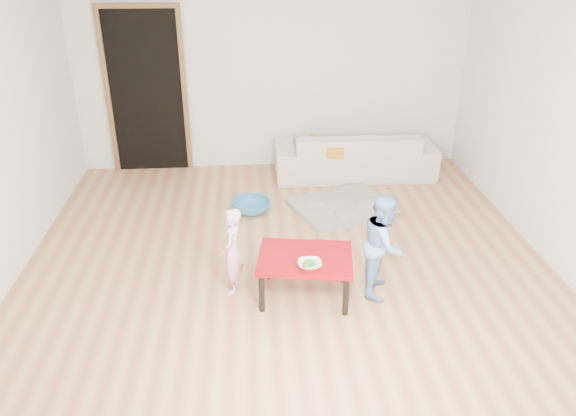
{
  "coord_description": "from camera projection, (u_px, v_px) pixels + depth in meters",
  "views": [
    {
      "loc": [
        -0.34,
        -4.67,
        2.86
      ],
      "look_at": [
        0.0,
        -0.2,
        0.65
      ],
      "focal_mm": 35.0,
      "sensor_mm": 36.0,
      "label": 1
    }
  ],
  "objects": [
    {
      "name": "cushion",
      "position": [
        326.0,
        147.0,
        6.99
      ],
      "size": [
        0.61,
        0.57,
        0.13
      ],
      "primitive_type": "cube",
      "rotation": [
        0.0,
        0.0,
        -0.32
      ],
      "color": "orange",
      "rests_on": "sofa"
    },
    {
      "name": "floor",
      "position": [
        286.0,
        259.0,
        5.47
      ],
      "size": [
        5.0,
        5.0,
        0.01
      ],
      "primitive_type": "cube",
      "color": "#A16645",
      "rests_on": "ground"
    },
    {
      "name": "sofa",
      "position": [
        354.0,
        153.0,
        7.24
      ],
      "size": [
        2.05,
        0.82,
        0.59
      ],
      "primitive_type": "imported",
      "rotation": [
        0.0,
        0.0,
        3.13
      ],
      "color": "beige",
      "rests_on": "floor"
    },
    {
      "name": "child_pink",
      "position": [
        232.0,
        251.0,
        4.82
      ],
      "size": [
        0.23,
        0.31,
        0.79
      ],
      "primitive_type": "imported",
      "rotation": [
        0.0,
        0.0,
        -1.71
      ],
      "color": "pink",
      "rests_on": "floor"
    },
    {
      "name": "broccoli",
      "position": [
        310.0,
        264.0,
        4.58
      ],
      "size": [
        0.12,
        0.12,
        0.06
      ],
      "primitive_type": null,
      "color": "#2D5919",
      "rests_on": "red_table"
    },
    {
      "name": "child_blue",
      "position": [
        384.0,
        244.0,
        4.79
      ],
      "size": [
        0.48,
        0.54,
        0.93
      ],
      "primitive_type": "imported",
      "rotation": [
        0.0,
        0.0,
        1.24
      ],
      "color": "#5A88D1",
      "rests_on": "floor"
    },
    {
      "name": "bowl",
      "position": [
        310.0,
        265.0,
        4.58
      ],
      "size": [
        0.19,
        0.19,
        0.05
      ],
      "primitive_type": "imported",
      "color": "white",
      "rests_on": "red_table"
    },
    {
      "name": "right_wall",
      "position": [
        562.0,
        125.0,
        5.06
      ],
      "size": [
        0.02,
        5.0,
        2.6
      ],
      "primitive_type": "cube",
      "color": "white",
      "rests_on": "floor"
    },
    {
      "name": "red_table",
      "position": [
        305.0,
        276.0,
        4.83
      ],
      "size": [
        0.87,
        0.71,
        0.4
      ],
      "primitive_type": null,
      "rotation": [
        0.0,
        0.0,
        -0.15
      ],
      "color": "maroon",
      "rests_on": "floor"
    },
    {
      "name": "basin",
      "position": [
        251.0,
        206.0,
        6.35
      ],
      "size": [
        0.44,
        0.44,
        0.14
      ],
      "primitive_type": "imported",
      "color": "teal",
      "rests_on": "floor"
    },
    {
      "name": "doorway",
      "position": [
        147.0,
        93.0,
        7.12
      ],
      "size": [
        1.02,
        0.08,
        2.11
      ],
      "primitive_type": null,
      "color": "brown",
      "rests_on": "back_wall"
    },
    {
      "name": "back_wall",
      "position": [
        272.0,
        69.0,
        7.13
      ],
      "size": [
        5.0,
        0.02,
        2.6
      ],
      "primitive_type": "cube",
      "color": "white",
      "rests_on": "floor"
    },
    {
      "name": "blanket",
      "position": [
        342.0,
        206.0,
        6.45
      ],
      "size": [
        1.29,
        1.19,
        0.05
      ],
      "primitive_type": null,
      "rotation": [
        0.0,
        0.0,
        0.36
      ],
      "color": "#A8A394",
      "rests_on": "floor"
    }
  ]
}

